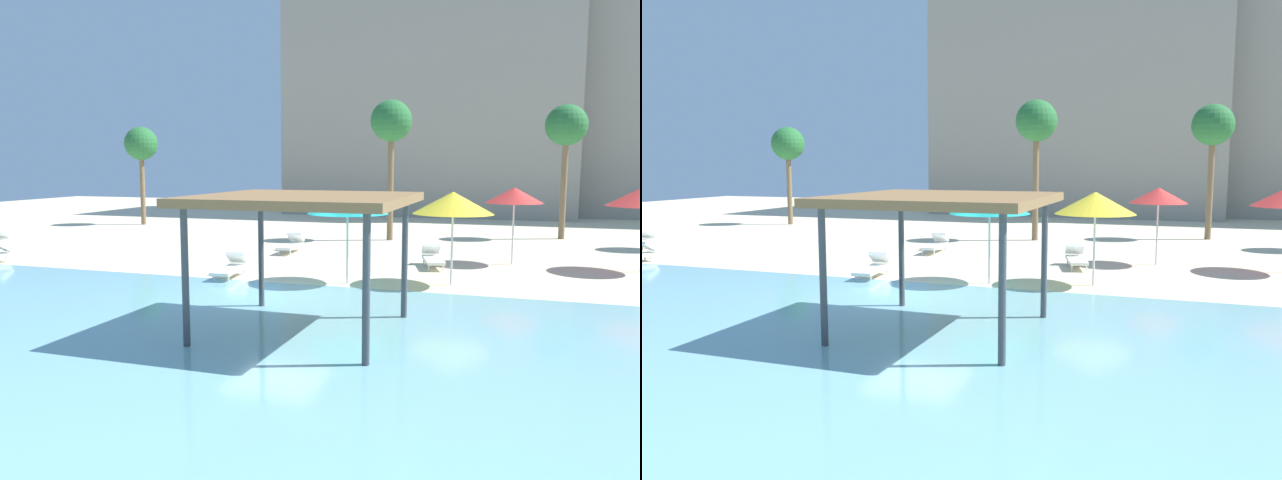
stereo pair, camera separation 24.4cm
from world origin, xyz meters
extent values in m
plane|color=beige|center=(0.00, 0.00, 0.00)|extent=(80.00, 80.00, 0.00)
cube|color=#7AB7C1|center=(0.00, -5.25, 0.02)|extent=(44.00, 13.50, 0.04)
cylinder|color=#42474C|center=(0.19, -1.38, 1.36)|extent=(0.14, 0.14, 2.73)
cylinder|color=#42474C|center=(3.75, -1.38, 1.36)|extent=(0.14, 0.14, 2.73)
cylinder|color=#42474C|center=(0.19, -4.94, 1.36)|extent=(0.14, 0.14, 2.73)
cylinder|color=#42474C|center=(3.75, -4.94, 1.36)|extent=(0.14, 0.14, 2.73)
cube|color=olive|center=(1.97, -3.16, 2.82)|extent=(4.26, 4.26, 0.18)
cylinder|color=silver|center=(5.95, 7.43, 1.09)|extent=(0.06, 0.06, 2.17)
cone|color=red|center=(5.95, 7.43, 2.45)|extent=(2.00, 2.00, 0.55)
cylinder|color=silver|center=(1.37, 2.21, 1.04)|extent=(0.06, 0.06, 2.09)
cone|color=teal|center=(1.37, 2.21, 2.42)|extent=(2.40, 2.40, 0.66)
cylinder|color=silver|center=(4.33, 2.96, 1.05)|extent=(0.06, 0.06, 2.10)
cone|color=yellow|center=(4.33, 2.96, 2.42)|extent=(2.34, 2.34, 0.64)
cylinder|color=white|center=(-14.61, 5.34, 0.11)|extent=(0.05, 0.05, 0.22)
cube|color=white|center=(-14.83, 5.24, 0.55)|extent=(0.77, 0.74, 0.40)
cylinder|color=white|center=(-1.99, 1.12, 0.11)|extent=(0.05, 0.05, 0.22)
cylinder|color=white|center=(-2.47, 1.07, 0.11)|extent=(0.05, 0.05, 0.22)
cylinder|color=white|center=(-2.16, 2.55, 0.11)|extent=(0.05, 0.05, 0.22)
cylinder|color=white|center=(-2.63, 2.50, 0.11)|extent=(0.05, 0.05, 0.22)
cube|color=white|center=(-2.31, 1.81, 0.27)|extent=(0.80, 1.86, 0.10)
cube|color=white|center=(-2.40, 2.55, 0.55)|extent=(0.65, 0.57, 0.40)
cylinder|color=white|center=(-11.39, 2.05, 0.11)|extent=(0.05, 0.05, 0.22)
cube|color=white|center=(-11.61, 2.15, 0.55)|extent=(0.73, 0.67, 0.40)
cylinder|color=white|center=(3.83, 5.20, 0.11)|extent=(0.05, 0.05, 0.22)
cylinder|color=white|center=(3.36, 5.07, 0.11)|extent=(0.05, 0.05, 0.22)
cylinder|color=white|center=(3.45, 6.59, 0.11)|extent=(0.05, 0.05, 0.22)
cylinder|color=white|center=(2.99, 6.46, 0.11)|extent=(0.05, 0.05, 0.22)
cube|color=white|center=(3.41, 5.83, 0.27)|extent=(1.05, 1.89, 0.10)
cube|color=white|center=(3.21, 6.55, 0.55)|extent=(0.71, 0.65, 0.40)
cylinder|color=white|center=(-2.24, 6.83, 0.11)|extent=(0.05, 0.05, 0.22)
cylinder|color=white|center=(-2.72, 6.81, 0.11)|extent=(0.05, 0.05, 0.22)
cylinder|color=white|center=(-2.31, 8.27, 0.11)|extent=(0.05, 0.05, 0.22)
cylinder|color=white|center=(-2.79, 8.24, 0.11)|extent=(0.05, 0.05, 0.22)
cube|color=white|center=(-2.51, 7.54, 0.27)|extent=(0.69, 1.83, 0.10)
cube|color=white|center=(-2.55, 8.28, 0.55)|extent=(0.62, 0.54, 0.40)
cylinder|color=brown|center=(-14.82, 15.56, 2.17)|extent=(0.28, 0.28, 4.34)
sphere|color=#286B33|center=(-14.82, 15.56, 4.69)|extent=(1.90, 1.90, 1.90)
cylinder|color=brown|center=(8.00, 15.89, 2.48)|extent=(0.28, 0.28, 4.97)
sphere|color=#286B33|center=(8.00, 15.89, 5.32)|extent=(1.90, 1.90, 1.90)
cylinder|color=brown|center=(0.39, 12.88, 2.57)|extent=(0.28, 0.28, 5.13)
sphere|color=#286B33|center=(0.39, 12.88, 5.48)|extent=(1.90, 1.90, 1.90)
cube|color=#9E9384|center=(-0.30, 29.75, 8.44)|extent=(19.45, 9.07, 16.88)
camera|label=1|loc=(6.29, -15.06, 3.55)|focal=34.43mm
camera|label=2|loc=(6.52, -14.98, 3.55)|focal=34.43mm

